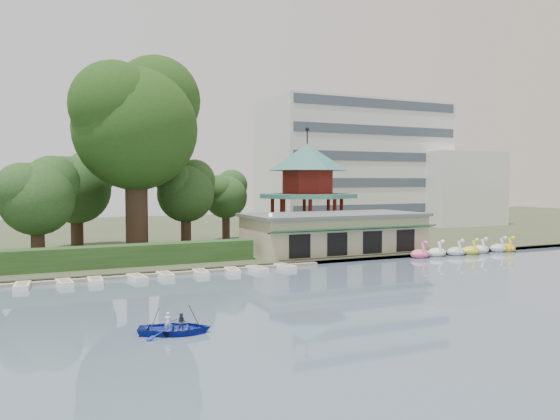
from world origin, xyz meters
TOP-DOWN VIEW (x-y plane):
  - ground_plane at (0.00, 0.00)m, footprint 220.00×220.00m
  - shore at (0.00, 52.00)m, footprint 220.00×70.00m
  - embankment at (0.00, 17.30)m, footprint 220.00×0.60m
  - dock at (-12.00, 17.20)m, footprint 34.00×1.60m
  - boathouse at (10.00, 21.97)m, footprint 18.60×9.39m
  - pavilion at (12.00, 32.00)m, footprint 12.40×12.40m
  - office_building at (32.67, 49.00)m, footprint 38.00×18.00m
  - hedge at (-15.00, 20.50)m, footprint 30.00×2.00m
  - lamp_post at (1.50, 19.00)m, footprint 0.36×0.36m
  - big_tree at (-8.84, 28.19)m, footprint 13.26×12.36m
  - small_trees at (-14.01, 31.70)m, footprint 38.66×17.10m
  - swan_boats at (22.93, 16.55)m, footprint 13.85×2.16m
  - moored_rowboats at (-12.69, 15.76)m, footprint 29.66×2.70m
  - rowboat_with_passengers at (-12.07, -0.21)m, footprint 5.91×5.02m

SIDE VIEW (x-z plane):
  - ground_plane at x=0.00m, z-range 0.00..0.00m
  - dock at x=-12.00m, z-range 0.00..0.24m
  - embankment at x=0.00m, z-range 0.00..0.30m
  - moored_rowboats at x=-12.69m, z-range 0.00..0.36m
  - shore at x=0.00m, z-range 0.00..0.40m
  - swan_boats at x=22.93m, z-range -0.56..1.35m
  - rowboat_with_passengers at x=-12.07m, z-range -0.49..1.53m
  - hedge at x=-15.00m, z-range 0.40..2.20m
  - boathouse at x=10.00m, z-range 0.42..4.32m
  - lamp_post at x=1.50m, z-range 1.20..5.48m
  - small_trees at x=-14.01m, z-range 1.19..11.86m
  - pavilion at x=12.00m, z-range 0.73..14.23m
  - office_building at x=32.67m, z-range -0.27..19.73m
  - big_tree at x=-8.84m, z-range 3.73..23.77m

